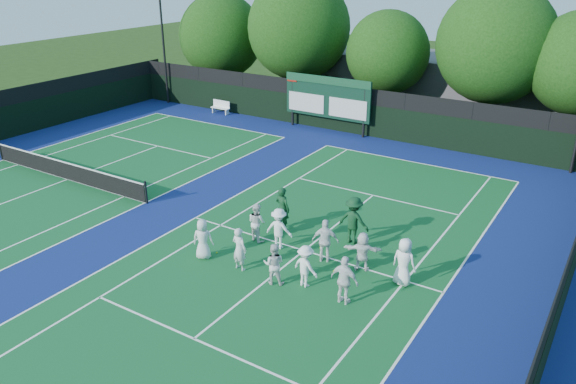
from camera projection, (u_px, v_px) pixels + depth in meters
The scene contains 32 objects.
ground at pixel (290, 262), 20.86m from camera, with size 120.00×120.00×0.00m, color #1E390F.
court_apron at pixel (187, 215), 24.59m from camera, with size 34.00×32.00×0.01m, color navy.
near_court at pixel (304, 251), 21.63m from camera, with size 11.05×23.85×0.01m.
left_court at pixel (68, 179), 28.53m from camera, with size 11.05×23.85×0.01m.
back_fence at pixel (344, 111), 35.75m from camera, with size 34.00×0.08×3.00m.
divider_fence_right at pixel (564, 289), 16.68m from camera, with size 0.08×32.00×3.00m.
scoreboard at pixel (327, 98), 35.60m from camera, with size 6.00×0.21×3.55m.
clubhouse at pixel (446, 86), 39.76m from camera, with size 18.00×6.00×4.00m, color #505055.
light_pole_left at pixel (161, 18), 40.97m from camera, with size 1.20×0.30×10.12m.
tennis_net at pixel (66, 170), 28.34m from camera, with size 11.30×0.10×1.10m.
bench at pixel (221, 107), 40.28m from camera, with size 1.50×0.43×0.94m.
tree_a at pixel (223, 38), 43.37m from camera, with size 6.46×6.46×8.02m.
tree_b at pixel (301, 31), 39.52m from camera, with size 7.25×7.25×9.44m.
tree_c at pixel (390, 55), 36.60m from camera, with size 5.43×5.43×7.40m.
tree_d at pixel (499, 48), 32.89m from camera, with size 6.96×6.96×9.19m.
tennis_ball_0 at pixel (217, 253), 21.43m from camera, with size 0.07×0.07×0.07m, color #BEE31A.
tennis_ball_1 at pixel (320, 247), 21.82m from camera, with size 0.07×0.07×0.07m, color #BEE31A.
tennis_ball_2 at pixel (334, 271), 20.18m from camera, with size 0.07×0.07×0.07m, color #BEE31A.
tennis_ball_3 at pixel (245, 250), 21.65m from camera, with size 0.07×0.07×0.07m, color #BEE31A.
tennis_ball_4 at pixel (326, 227), 23.45m from camera, with size 0.07×0.07×0.07m, color #BEE31A.
player_front_0 at pixel (203, 239), 20.84m from camera, with size 0.77×0.50×1.58m, color silver.
player_front_1 at pixel (239, 249), 20.06m from camera, with size 0.61×0.40×1.66m, color silver.
player_front_2 at pixel (274, 264), 19.21m from camera, with size 0.74×0.58×1.52m, color silver.
player_front_3 at pixel (306, 266), 19.06m from camera, with size 0.99×0.57×1.53m, color white.
player_front_4 at pixel (345, 280), 18.06m from camera, with size 1.00×0.42×1.71m, color white.
player_back_0 at pixel (257, 222), 22.18m from camera, with size 0.76×0.59×1.57m, color silver.
player_back_1 at pixel (279, 229), 21.55m from camera, with size 1.07×0.61×1.65m, color white.
player_back_2 at pixel (325, 241), 20.58m from camera, with size 0.99×0.41×1.70m, color white.
player_back_3 at pixel (362, 251), 20.07m from camera, with size 1.37×0.44×1.48m, color white.
player_back_4 at pixel (404, 262), 19.13m from camera, with size 0.85×0.55×1.74m, color white.
coach_left at pixel (282, 209), 22.98m from camera, with size 0.68×0.45×1.88m, color #0F371B.
coach_right at pixel (354, 220), 21.89m from camera, with size 1.26×0.72×1.94m, color #0F371B.
Camera 1 is at (9.66, -15.44, 10.51)m, focal length 35.00 mm.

